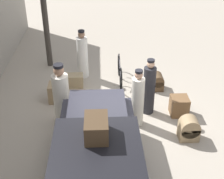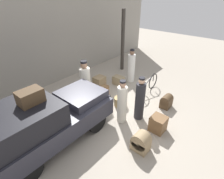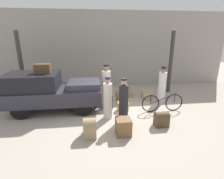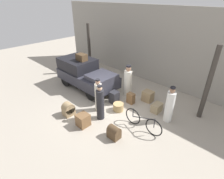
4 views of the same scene
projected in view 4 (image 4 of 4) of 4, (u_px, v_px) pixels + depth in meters
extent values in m
plane|color=#A89E8E|center=(106.00, 106.00, 8.85)|extent=(30.00, 30.00, 0.00)
cube|color=gray|center=(155.00, 47.00, 10.35)|extent=(16.00, 0.15, 4.50)
cylinder|color=#38332D|center=(89.00, 49.00, 12.02)|extent=(0.21, 0.21, 3.34)
cylinder|color=#38332D|center=(208.00, 84.00, 7.31)|extent=(0.21, 0.21, 3.34)
cylinder|color=black|center=(111.00, 84.00, 10.16)|extent=(0.74, 0.12, 0.74)
cylinder|color=black|center=(90.00, 94.00, 9.17)|extent=(0.74, 0.12, 0.74)
cylinder|color=black|center=(85.00, 73.00, 11.60)|extent=(0.74, 0.12, 0.74)
cylinder|color=black|center=(65.00, 80.00, 10.61)|extent=(0.74, 0.12, 0.74)
cube|color=#2D2D38|center=(87.00, 77.00, 10.23)|extent=(3.83, 1.72, 0.59)
cube|color=black|center=(77.00, 64.00, 10.45)|extent=(2.10, 1.59, 0.66)
cube|color=#2D2D38|center=(102.00, 77.00, 9.27)|extent=(1.34, 1.35, 0.27)
torus|color=black|center=(154.00, 127.00, 6.86)|extent=(0.76, 0.04, 0.76)
torus|color=black|center=(133.00, 116.00, 7.49)|extent=(0.76, 0.04, 0.76)
cylinder|color=#232328|center=(143.00, 118.00, 7.09)|extent=(1.05, 0.04, 0.41)
cylinder|color=#232328|center=(133.00, 113.00, 7.40)|extent=(0.04, 0.04, 0.39)
cylinder|color=#232328|center=(154.00, 123.00, 6.76)|extent=(0.04, 0.04, 0.43)
cylinder|color=tan|center=(118.00, 107.00, 8.45)|extent=(0.51, 0.51, 0.37)
cylinder|color=silver|center=(128.00, 84.00, 9.43)|extent=(0.44, 0.44, 1.47)
sphere|color=#936B51|center=(129.00, 69.00, 9.01)|extent=(0.27, 0.27, 0.27)
cylinder|color=black|center=(129.00, 66.00, 8.95)|extent=(0.26, 0.26, 0.07)
cylinder|color=#232328|center=(100.00, 105.00, 7.67)|extent=(0.34, 0.34, 1.43)
sphere|color=tan|center=(100.00, 88.00, 7.28)|extent=(0.21, 0.21, 0.21)
cylinder|color=black|center=(100.00, 86.00, 7.22)|extent=(0.20, 0.20, 0.06)
cylinder|color=silver|center=(98.00, 97.00, 8.25)|extent=(0.34, 0.34, 1.40)
sphere|color=tan|center=(98.00, 82.00, 7.86)|extent=(0.21, 0.21, 0.21)
cylinder|color=black|center=(98.00, 80.00, 7.81)|extent=(0.20, 0.20, 0.06)
cylinder|color=white|center=(169.00, 107.00, 7.52)|extent=(0.36, 0.36, 1.43)
sphere|color=#936B51|center=(173.00, 90.00, 7.12)|extent=(0.23, 0.23, 0.23)
cylinder|color=black|center=(173.00, 88.00, 7.07)|extent=(0.21, 0.21, 0.06)
cube|color=#9E8966|center=(157.00, 108.00, 8.35)|extent=(0.37, 0.54, 0.42)
cube|color=brown|center=(131.00, 98.00, 8.97)|extent=(0.38, 0.27, 0.56)
cube|color=#4C3823|center=(114.00, 134.00, 6.84)|extent=(0.47, 0.37, 0.35)
cylinder|color=#4C3823|center=(114.00, 131.00, 6.75)|extent=(0.47, 0.37, 0.37)
cube|color=#937A56|center=(148.00, 96.00, 9.15)|extent=(0.51, 0.45, 0.57)
cube|color=brown|center=(83.00, 120.00, 7.43)|extent=(0.48, 0.49, 0.55)
cube|color=#937A56|center=(69.00, 111.00, 8.13)|extent=(0.40, 0.50, 0.38)
cylinder|color=#937A56|center=(68.00, 108.00, 8.04)|extent=(0.40, 0.50, 0.50)
cube|color=#232328|center=(114.00, 97.00, 9.00)|extent=(0.39, 0.42, 0.62)
cube|color=#4C3823|center=(82.00, 57.00, 9.92)|extent=(0.61, 0.42, 0.38)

